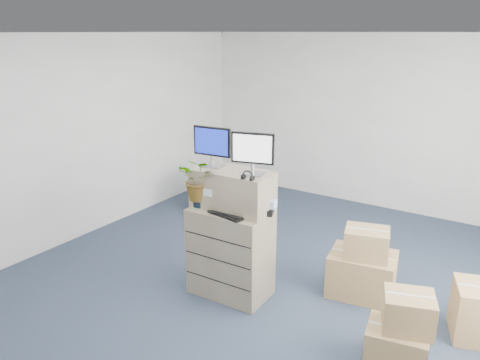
# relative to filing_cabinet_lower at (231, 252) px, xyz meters

# --- Properties ---
(ground) EXTENTS (7.00, 7.00, 0.00)m
(ground) POSITION_rel_filing_cabinet_lower_xyz_m (0.33, 0.11, -0.50)
(ground) COLOR #2A394B
(ground) RESTS_ON ground
(wall_back) EXTENTS (6.00, 0.02, 2.80)m
(wall_back) POSITION_rel_filing_cabinet_lower_xyz_m (0.33, 3.62, 0.90)
(wall_back) COLOR silver
(wall_back) RESTS_ON ground
(filing_cabinet_lower) EXTENTS (0.87, 0.55, 1.00)m
(filing_cabinet_lower) POSITION_rel_filing_cabinet_lower_xyz_m (0.00, 0.00, 0.00)
(filing_cabinet_lower) COLOR gray
(filing_cabinet_lower) RESTS_ON ground
(filing_cabinet_upper) EXTENTS (0.87, 0.45, 0.43)m
(filing_cabinet_upper) POSITION_rel_filing_cabinet_lower_xyz_m (-0.00, 0.05, 0.71)
(filing_cabinet_upper) COLOR gray
(filing_cabinet_upper) RESTS_ON filing_cabinet_lower
(monitor_left) EXTENTS (0.44, 0.19, 0.43)m
(monitor_left) POSITION_rel_filing_cabinet_lower_xyz_m (-0.27, 0.06, 1.17)
(monitor_left) COLOR #99999E
(monitor_left) RESTS_ON filing_cabinet_upper
(monitor_right) EXTENTS (0.43, 0.22, 0.44)m
(monitor_right) POSITION_rel_filing_cabinet_lower_xyz_m (0.25, 0.03, 1.17)
(monitor_right) COLOR #99999E
(monitor_right) RESTS_ON filing_cabinet_upper
(headphones) EXTENTS (0.12, 0.02, 0.12)m
(headphones) POSITION_rel_filing_cabinet_lower_xyz_m (0.30, -0.13, 0.96)
(headphones) COLOR black
(headphones) RESTS_ON filing_cabinet_upper
(keyboard) EXTENTS (0.45, 0.25, 0.02)m
(keyboard) POSITION_rel_filing_cabinet_lower_xyz_m (0.06, -0.14, 0.51)
(keyboard) COLOR black
(keyboard) RESTS_ON filing_cabinet_lower
(mouse) EXTENTS (0.09, 0.07, 0.03)m
(mouse) POSITION_rel_filing_cabinet_lower_xyz_m (0.32, -0.12, 0.51)
(mouse) COLOR silver
(mouse) RESTS_ON filing_cabinet_lower
(water_bottle) EXTENTS (0.07, 0.07, 0.26)m
(water_bottle) POSITION_rel_filing_cabinet_lower_xyz_m (0.12, 0.07, 0.63)
(water_bottle) COLOR #93959B
(water_bottle) RESTS_ON filing_cabinet_lower
(phone_dock) EXTENTS (0.06, 0.05, 0.14)m
(phone_dock) POSITION_rel_filing_cabinet_lower_xyz_m (-0.08, 0.01, 0.54)
(phone_dock) COLOR silver
(phone_dock) RESTS_ON filing_cabinet_lower
(external_drive) EXTENTS (0.24, 0.21, 0.06)m
(external_drive) POSITION_rel_filing_cabinet_lower_xyz_m (0.36, 0.10, 0.53)
(external_drive) COLOR black
(external_drive) RESTS_ON filing_cabinet_lower
(tissue_box) EXTENTS (0.24, 0.15, 0.08)m
(tissue_box) POSITION_rel_filing_cabinet_lower_xyz_m (0.35, 0.15, 0.60)
(tissue_box) COLOR #4290E0
(tissue_box) RESTS_ON external_drive
(potted_plant) EXTENTS (0.46, 0.50, 0.45)m
(potted_plant) POSITION_rel_filing_cabinet_lower_xyz_m (-0.31, -0.11, 0.76)
(potted_plant) COLOR #91AA88
(potted_plant) RESTS_ON filing_cabinet_lower
(office_chair) EXTENTS (0.85, 0.82, 0.72)m
(office_chair) POSITION_rel_filing_cabinet_lower_xyz_m (-1.56, 1.97, -0.14)
(office_chair) COLOR #5B5B60
(office_chair) RESTS_ON ground
(cardboard_boxes) EXTENTS (2.15, 1.55, 0.80)m
(cardboard_boxes) POSITION_rel_filing_cabinet_lower_xyz_m (1.85, 0.52, -0.19)
(cardboard_boxes) COLOR olive
(cardboard_boxes) RESTS_ON ground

